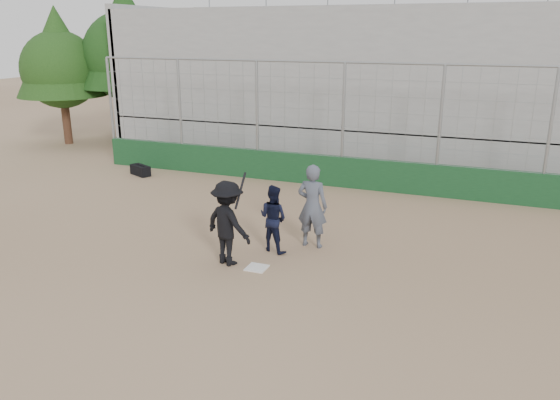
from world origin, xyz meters
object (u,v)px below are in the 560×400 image
(batter_at_plate, at_px, (228,223))
(umpire, at_px, (312,210))
(catcher_crouched, at_px, (273,229))
(equipment_bag, at_px, (140,170))

(batter_at_plate, relative_size, umpire, 1.12)
(batter_at_plate, xyz_separation_m, catcher_crouched, (0.65, 1.01, -0.40))
(catcher_crouched, bearing_deg, batter_at_plate, -122.72)
(batter_at_plate, xyz_separation_m, umpire, (1.40, 1.63, -0.04))
(batter_at_plate, distance_m, umpire, 2.15)
(equipment_bag, bearing_deg, catcher_crouched, -34.32)
(batter_at_plate, bearing_deg, equipment_bag, 137.64)
(batter_at_plate, height_order, umpire, batter_at_plate)
(umpire, bearing_deg, equipment_bag, -26.08)
(catcher_crouched, xyz_separation_m, equipment_bag, (-7.03, 4.80, -0.36))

